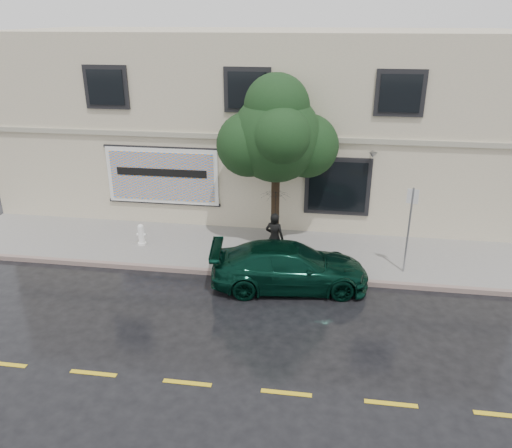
# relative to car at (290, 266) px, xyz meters

# --- Properties ---
(ground) EXTENTS (90.00, 90.00, 0.00)m
(ground) POSITION_rel_car_xyz_m (-1.87, -1.09, -0.67)
(ground) COLOR black
(ground) RESTS_ON ground
(sidewalk) EXTENTS (20.00, 3.50, 0.15)m
(sidewalk) POSITION_rel_car_xyz_m (-1.87, 2.16, -0.60)
(sidewalk) COLOR gray
(sidewalk) RESTS_ON ground
(curb) EXTENTS (20.00, 0.18, 0.16)m
(curb) POSITION_rel_car_xyz_m (-1.87, 0.41, -0.60)
(curb) COLOR slate
(curb) RESTS_ON ground
(road_marking) EXTENTS (19.00, 0.12, 0.01)m
(road_marking) POSITION_rel_car_xyz_m (-1.87, -4.59, -0.67)
(road_marking) COLOR gold
(road_marking) RESTS_ON ground
(building) EXTENTS (20.00, 8.12, 7.00)m
(building) POSITION_rel_car_xyz_m (-1.86, 7.90, 2.83)
(building) COLOR #B8AF94
(building) RESTS_ON ground
(billboard) EXTENTS (4.30, 0.16, 2.20)m
(billboard) POSITION_rel_car_xyz_m (-5.07, 3.83, 1.38)
(billboard) COLOR white
(billboard) RESTS_ON ground
(car) EXTENTS (4.84, 2.63, 1.34)m
(car) POSITION_rel_car_xyz_m (0.00, 0.00, 0.00)
(car) COLOR black
(car) RESTS_ON ground
(pedestrian) EXTENTS (0.70, 0.55, 1.69)m
(pedestrian) POSITION_rel_car_xyz_m (-0.60, 1.25, 0.32)
(pedestrian) COLOR black
(pedestrian) RESTS_ON sidewalk
(umbrella) EXTENTS (1.26, 1.26, 0.74)m
(umbrella) POSITION_rel_car_xyz_m (-0.60, 1.25, 1.54)
(umbrella) COLOR black
(umbrella) RESTS_ON pedestrian
(street_tree) EXTENTS (2.94, 2.94, 5.18)m
(street_tree) POSITION_rel_car_xyz_m (-0.76, 2.87, 3.17)
(street_tree) COLOR black
(street_tree) RESTS_ON sidewalk
(fire_hydrant) EXTENTS (0.31, 0.29, 0.76)m
(fire_hydrant) POSITION_rel_car_xyz_m (-5.30, 1.91, -0.15)
(fire_hydrant) COLOR white
(fire_hydrant) RESTS_ON sidewalk
(sign_pole) EXTENTS (0.33, 0.09, 2.74)m
(sign_pole) POSITION_rel_car_xyz_m (3.46, 1.20, 1.11)
(sign_pole) COLOR #95989D
(sign_pole) RESTS_ON sidewalk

